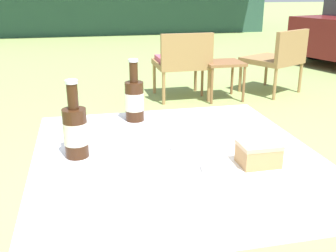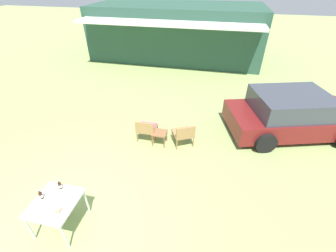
{
  "view_description": "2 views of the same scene",
  "coord_description": "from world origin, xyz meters",
  "px_view_note": "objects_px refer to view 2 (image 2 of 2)",
  "views": [
    {
      "loc": [
        -0.26,
        -1.05,
        1.21
      ],
      "look_at": [
        0.0,
        0.1,
        0.79
      ],
      "focal_mm": 42.0,
      "sensor_mm": 36.0,
      "label": 1
    },
    {
      "loc": [
        2.71,
        -2.13,
        4.37
      ],
      "look_at": [
        1.6,
        2.74,
        0.9
      ],
      "focal_mm": 24.0,
      "sensor_mm": 36.0,
      "label": 2
    }
  ],
  "objects_px": {
    "wicker_chair_cushioned": "(147,128)",
    "wicker_chair_plain": "(184,133)",
    "patio_table": "(55,205)",
    "cola_bottle_near": "(60,186)",
    "cake_on_plate": "(57,210)",
    "cola_bottle_far": "(41,195)",
    "parked_car": "(291,114)",
    "garden_side_table": "(160,134)"
  },
  "relations": [
    {
      "from": "patio_table",
      "to": "cola_bottle_near",
      "type": "bearing_deg",
      "value": 102.9
    },
    {
      "from": "parked_car",
      "to": "cake_on_plate",
      "type": "xyz_separation_m",
      "value": [
        -4.99,
        -4.75,
        0.11
      ]
    },
    {
      "from": "wicker_chair_cushioned",
      "to": "cake_on_plate",
      "type": "distance_m",
      "value": 3.38
    },
    {
      "from": "parked_car",
      "to": "cola_bottle_far",
      "type": "bearing_deg",
      "value": -157.19
    },
    {
      "from": "cake_on_plate",
      "to": "cola_bottle_far",
      "type": "distance_m",
      "value": 0.51
    },
    {
      "from": "patio_table",
      "to": "garden_side_table",
      "type": "bearing_deg",
      "value": 67.06
    },
    {
      "from": "garden_side_table",
      "to": "cola_bottle_near",
      "type": "bearing_deg",
      "value": -116.69
    },
    {
      "from": "wicker_chair_plain",
      "to": "garden_side_table",
      "type": "relative_size",
      "value": 1.78
    },
    {
      "from": "cola_bottle_far",
      "to": "wicker_chair_plain",
      "type": "bearing_deg",
      "value": 53.68
    },
    {
      "from": "garden_side_table",
      "to": "wicker_chair_cushioned",
      "type": "bearing_deg",
      "value": 164.97
    },
    {
      "from": "parked_car",
      "to": "cola_bottle_far",
      "type": "relative_size",
      "value": 18.9
    },
    {
      "from": "cola_bottle_far",
      "to": "wicker_chair_cushioned",
      "type": "bearing_deg",
      "value": 70.05
    },
    {
      "from": "garden_side_table",
      "to": "cola_bottle_near",
      "type": "distance_m",
      "value": 3.05
    },
    {
      "from": "cola_bottle_near",
      "to": "garden_side_table",
      "type": "bearing_deg",
      "value": 63.31
    },
    {
      "from": "wicker_chair_plain",
      "to": "cola_bottle_near",
      "type": "distance_m",
      "value": 3.5
    },
    {
      "from": "wicker_chair_cushioned",
      "to": "cake_on_plate",
      "type": "xyz_separation_m",
      "value": [
        -0.66,
        -3.3,
        0.32
      ]
    },
    {
      "from": "parked_car",
      "to": "wicker_chair_plain",
      "type": "relative_size",
      "value": 5.7
    },
    {
      "from": "parked_car",
      "to": "cola_bottle_near",
      "type": "height_order",
      "value": "parked_car"
    },
    {
      "from": "cake_on_plate",
      "to": "patio_table",
      "type": "bearing_deg",
      "value": 139.79
    },
    {
      "from": "cake_on_plate",
      "to": "cola_bottle_far",
      "type": "relative_size",
      "value": 1.1
    },
    {
      "from": "garden_side_table",
      "to": "cake_on_plate",
      "type": "bearing_deg",
      "value": -109.12
    },
    {
      "from": "parked_car",
      "to": "garden_side_table",
      "type": "xyz_separation_m",
      "value": [
        -3.89,
        -1.57,
        -0.28
      ]
    },
    {
      "from": "parked_car",
      "to": "wicker_chair_plain",
      "type": "distance_m",
      "value": 3.51
    },
    {
      "from": "cake_on_plate",
      "to": "cola_bottle_far",
      "type": "xyz_separation_m",
      "value": [
        -0.47,
        0.19,
        0.06
      ]
    },
    {
      "from": "patio_table",
      "to": "wicker_chair_plain",
      "type": "bearing_deg",
      "value": 57.6
    },
    {
      "from": "garden_side_table",
      "to": "cola_bottle_near",
      "type": "xyz_separation_m",
      "value": [
        -1.36,
        -2.7,
        0.45
      ]
    },
    {
      "from": "parked_car",
      "to": "wicker_chair_cushioned",
      "type": "bearing_deg",
      "value": -178.5
    },
    {
      "from": "parked_car",
      "to": "patio_table",
      "type": "bearing_deg",
      "value": -155.43
    },
    {
      "from": "wicker_chair_cushioned",
      "to": "garden_side_table",
      "type": "distance_m",
      "value": 0.46
    },
    {
      "from": "parked_car",
      "to": "patio_table",
      "type": "xyz_separation_m",
      "value": [
        -5.17,
        -4.6,
        0.02
      ]
    },
    {
      "from": "parked_car",
      "to": "cola_bottle_near",
      "type": "xyz_separation_m",
      "value": [
        -5.24,
        -4.27,
        0.17
      ]
    },
    {
      "from": "cola_bottle_near",
      "to": "cola_bottle_far",
      "type": "xyz_separation_m",
      "value": [
        -0.21,
        -0.29,
        0.0
      ]
    },
    {
      "from": "wicker_chair_plain",
      "to": "wicker_chair_cushioned",
      "type": "bearing_deg",
      "value": -28.5
    },
    {
      "from": "wicker_chair_plain",
      "to": "patio_table",
      "type": "distance_m",
      "value": 3.72
    },
    {
      "from": "parked_car",
      "to": "patio_table",
      "type": "height_order",
      "value": "parked_car"
    },
    {
      "from": "parked_car",
      "to": "cola_bottle_far",
      "type": "height_order",
      "value": "parked_car"
    },
    {
      "from": "wicker_chair_cushioned",
      "to": "cola_bottle_far",
      "type": "xyz_separation_m",
      "value": [
        -1.13,
        -3.11,
        0.38
      ]
    },
    {
      "from": "wicker_chair_plain",
      "to": "garden_side_table",
      "type": "bearing_deg",
      "value": -19.4
    },
    {
      "from": "wicker_chair_cushioned",
      "to": "wicker_chair_plain",
      "type": "relative_size",
      "value": 0.99
    },
    {
      "from": "parked_car",
      "to": "cola_bottle_near",
      "type": "distance_m",
      "value": 6.76
    },
    {
      "from": "wicker_chair_cushioned",
      "to": "cola_bottle_far",
      "type": "bearing_deg",
      "value": 69.07
    },
    {
      "from": "cola_bottle_near",
      "to": "wicker_chair_cushioned",
      "type": "bearing_deg",
      "value": 71.97
    }
  ]
}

